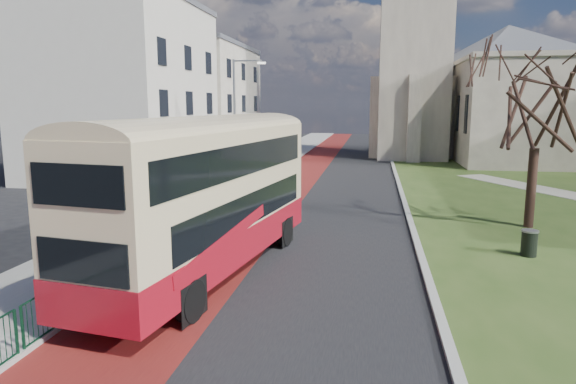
% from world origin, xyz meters
% --- Properties ---
extents(ground, '(160.00, 160.00, 0.00)m').
position_xyz_m(ground, '(0.00, 0.00, 0.00)').
color(ground, black).
rests_on(ground, ground).
extents(road_carriageway, '(9.00, 120.00, 0.01)m').
position_xyz_m(road_carriageway, '(1.50, 20.00, 0.01)').
color(road_carriageway, black).
rests_on(road_carriageway, ground).
extents(bus_lane, '(3.40, 120.00, 0.01)m').
position_xyz_m(bus_lane, '(-1.20, 20.00, 0.01)').
color(bus_lane, '#591414').
rests_on(bus_lane, ground).
extents(pavement_west, '(4.00, 120.00, 0.12)m').
position_xyz_m(pavement_west, '(-5.00, 20.00, 0.06)').
color(pavement_west, gray).
rests_on(pavement_west, ground).
extents(kerb_west, '(0.25, 120.00, 0.13)m').
position_xyz_m(kerb_west, '(-3.00, 20.00, 0.07)').
color(kerb_west, '#999993').
rests_on(kerb_west, ground).
extents(kerb_east, '(0.25, 80.00, 0.13)m').
position_xyz_m(kerb_east, '(6.10, 22.00, 0.07)').
color(kerb_east, '#999993').
rests_on(kerb_east, ground).
extents(pedestrian_railing, '(0.07, 24.00, 1.12)m').
position_xyz_m(pedestrian_railing, '(-2.95, 4.00, 0.55)').
color(pedestrian_railing, '#0C351F').
rests_on(pedestrian_railing, ground).
extents(gothic_church, '(16.38, 18.00, 40.00)m').
position_xyz_m(gothic_church, '(12.56, 38.00, 13.13)').
color(gothic_church, gray).
rests_on(gothic_church, ground).
extents(street_block_near, '(10.30, 14.30, 13.00)m').
position_xyz_m(street_block_near, '(-14.00, 22.00, 6.51)').
color(street_block_near, beige).
rests_on(street_block_near, ground).
extents(street_block_far, '(10.30, 16.30, 11.50)m').
position_xyz_m(street_block_far, '(-14.00, 38.00, 5.76)').
color(street_block_far, '#B8AE9C').
rests_on(street_block_far, ground).
extents(streetlamp, '(2.13, 0.18, 8.00)m').
position_xyz_m(streetlamp, '(-4.35, 18.00, 4.59)').
color(streetlamp, gray).
rests_on(streetlamp, pavement_west).
extents(bus, '(4.35, 11.68, 4.77)m').
position_xyz_m(bus, '(-0.67, 0.80, 2.72)').
color(bus, maroon).
rests_on(bus, ground).
extents(winter_tree_near, '(6.70, 6.70, 8.88)m').
position_xyz_m(winter_tree_near, '(11.12, 9.00, 6.19)').
color(winter_tree_near, '#2F1D17').
rests_on(winter_tree_near, grass_green).
extents(litter_bin, '(0.75, 0.75, 0.93)m').
position_xyz_m(litter_bin, '(9.85, 4.39, 0.51)').
color(litter_bin, black).
rests_on(litter_bin, grass_green).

